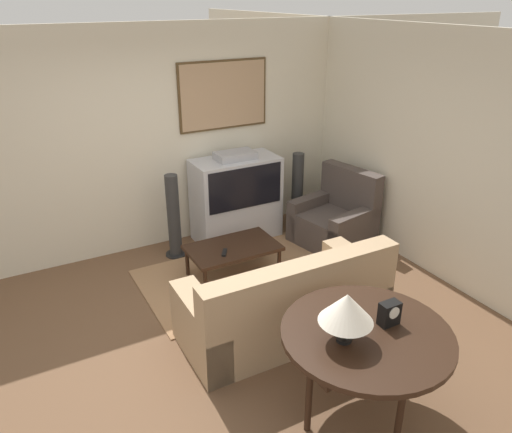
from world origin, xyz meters
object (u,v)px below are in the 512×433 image
object	(u,v)px
armchair	(335,221)
mantel_clock	(389,313)
couch	(286,305)
speaker_tower_right	(297,192)
speaker_tower_left	(174,218)
coffee_table	(233,249)
tv	(236,198)
console_table	(367,339)
table_lamp	(347,308)

from	to	relation	value
armchair	mantel_clock	xyz separation A→B (m)	(-1.40, -2.45, 0.56)
couch	mantel_clock	distance (m)	1.26
mantel_clock	speaker_tower_right	distance (m)	3.37
speaker_tower_left	speaker_tower_right	size ratio (longest dim) A/B	1.00
armchair	coffee_table	size ratio (longest dim) A/B	1.01
tv	armchair	world-z (taller)	tv
mantel_clock	speaker_tower_right	size ratio (longest dim) A/B	0.17
tv	mantel_clock	distance (m)	3.24
couch	console_table	xyz separation A→B (m)	(-0.03, -1.12, 0.39)
table_lamp	coffee_table	bearing A→B (deg)	83.28
console_table	table_lamp	bearing A→B (deg)	178.93
coffee_table	speaker_tower_right	bearing A→B (deg)	30.27
console_table	coffee_table	bearing A→B (deg)	88.42
couch	mantel_clock	xyz separation A→B (m)	(0.16, -1.12, 0.55)
console_table	speaker_tower_right	bearing A→B (deg)	65.19
table_lamp	couch	bearing A→B (deg)	77.80
console_table	speaker_tower_right	distance (m)	3.44
console_table	speaker_tower_left	distance (m)	3.14
tv	speaker_tower_right	xyz separation A→B (m)	(0.89, -0.09, -0.06)
coffee_table	speaker_tower_right	world-z (taller)	speaker_tower_right
couch	armchair	xyz separation A→B (m)	(1.56, 1.33, -0.01)
table_lamp	speaker_tower_left	size ratio (longest dim) A/B	0.36
coffee_table	speaker_tower_right	xyz separation A→B (m)	(1.38, 0.80, 0.15)
table_lamp	console_table	bearing A→B (deg)	-1.07
table_lamp	mantel_clock	distance (m)	0.44
armchair	table_lamp	size ratio (longest dim) A/B	2.68
table_lamp	speaker_tower_left	xyz separation A→B (m)	(-0.12, 3.11, -0.55)
speaker_tower_right	armchair	bearing A→B (deg)	-76.81
coffee_table	mantel_clock	distance (m)	2.37
coffee_table	mantel_clock	xyz separation A→B (m)	(0.13, -2.31, 0.52)
couch	speaker_tower_left	size ratio (longest dim) A/B	1.85
tv	console_table	world-z (taller)	tv
couch	table_lamp	world-z (taller)	table_lamp
armchair	table_lamp	distance (m)	3.13
speaker_tower_left	table_lamp	bearing A→B (deg)	-87.72
speaker_tower_left	speaker_tower_right	bearing A→B (deg)	0.00
armchair	speaker_tower_left	xyz separation A→B (m)	(-1.93, 0.67, 0.19)
couch	console_table	distance (m)	1.19
mantel_clock	couch	bearing A→B (deg)	98.21
console_table	speaker_tower_right	xyz separation A→B (m)	(1.44, 3.12, -0.22)
tv	speaker_tower_right	distance (m)	0.89
couch	mantel_clock	bearing A→B (deg)	98.68
mantel_clock	speaker_tower_left	world-z (taller)	speaker_tower_left
tv	coffee_table	bearing A→B (deg)	-118.84
table_lamp	mantel_clock	bearing A→B (deg)	-0.14
armchair	speaker_tower_left	bearing A→B (deg)	-120.03
armchair	speaker_tower_right	size ratio (longest dim) A/B	0.97
armchair	couch	bearing A→B (deg)	-60.66
speaker_tower_right	speaker_tower_left	bearing A→B (deg)	180.00
tv	mantel_clock	xyz separation A→B (m)	(-0.36, -3.20, 0.31)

